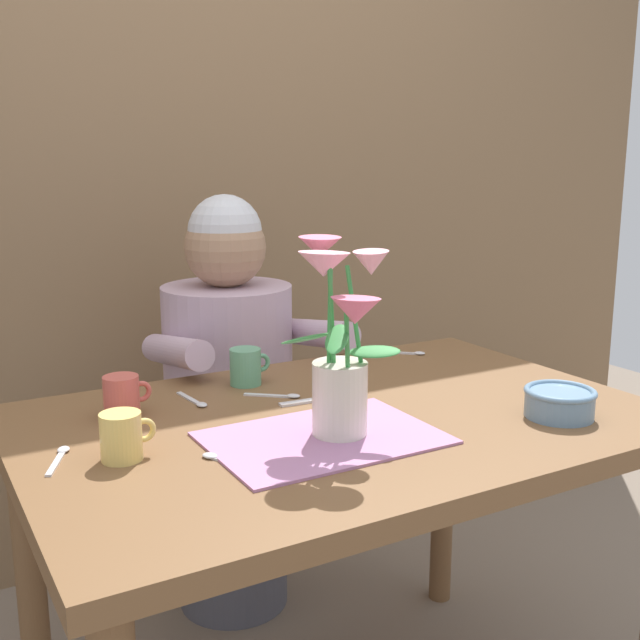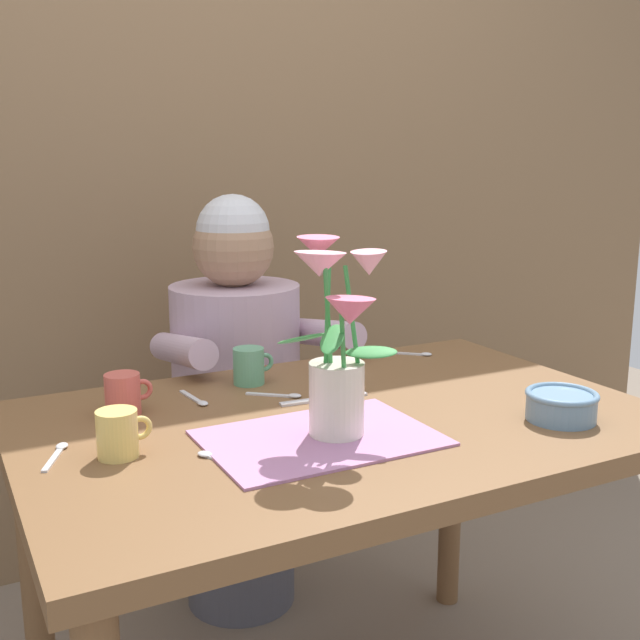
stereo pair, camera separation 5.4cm
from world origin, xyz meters
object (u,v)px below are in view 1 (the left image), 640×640
ceramic_bowl (560,402)px  coffee_cup (246,367)px  tea_cup (122,436)px  ceramic_mug (122,396)px  dinner_knife (323,399)px  flower_vase (340,345)px  seated_person (230,410)px

ceramic_bowl → coffee_cup: size_ratio=1.46×
tea_cup → ceramic_mug: size_ratio=1.00×
coffee_cup → tea_cup: (-0.35, -0.29, 0.00)m
dinner_knife → coffee_cup: 0.20m
flower_vase → coffee_cup: size_ratio=3.76×
seated_person → ceramic_bowl: (0.33, -0.83, 0.21)m
coffee_cup → seated_person: bearing=73.2°
tea_cup → ceramic_mug: (0.06, 0.21, 0.00)m
tea_cup → flower_vase: bearing=-13.9°
flower_vase → tea_cup: flower_vase is taller
tea_cup → seated_person: bearing=54.0°
dinner_knife → tea_cup: bearing=-162.0°
ceramic_bowl → dinner_knife: size_ratio=0.72×
flower_vase → ceramic_bowl: size_ratio=2.57×
ceramic_mug → tea_cup: bearing=-105.8°
flower_vase → ceramic_mug: size_ratio=3.76×
tea_cup → ceramic_mug: same height
coffee_cup → flower_vase: bearing=-88.5°
flower_vase → dinner_knife: flower_vase is taller
dinner_knife → ceramic_mug: 0.40m
flower_vase → ceramic_bowl: bearing=-15.4°
seated_person → ceramic_mug: (-0.39, -0.41, 0.22)m
ceramic_bowl → flower_vase: bearing=164.6°
ceramic_bowl → tea_cup: (-0.78, 0.21, 0.01)m
ceramic_bowl → tea_cup: 0.81m
dinner_knife → flower_vase: bearing=-107.8°
ceramic_bowl → dinner_knife: (-0.34, 0.31, -0.03)m
dinner_knife → ceramic_mug: ceramic_mug is taller
flower_vase → coffee_cup: bearing=91.5°
coffee_cup → tea_cup: 0.45m
ceramic_mug → coffee_cup: bearing=14.3°
seated_person → coffee_cup: bearing=-109.0°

